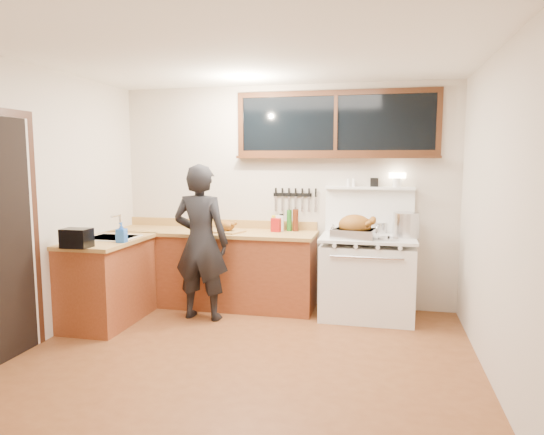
% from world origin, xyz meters
% --- Properties ---
extents(ground_plane, '(4.00, 3.50, 0.02)m').
position_xyz_m(ground_plane, '(0.00, 0.00, -0.01)').
color(ground_plane, brown).
extents(room_shell, '(4.10, 3.60, 2.65)m').
position_xyz_m(room_shell, '(0.00, 0.00, 1.65)').
color(room_shell, beige).
rests_on(room_shell, ground).
extents(counter_back, '(2.44, 0.64, 1.00)m').
position_xyz_m(counter_back, '(-0.80, 1.45, 0.45)').
color(counter_back, brown).
rests_on(counter_back, ground).
extents(counter_left, '(0.64, 1.09, 0.90)m').
position_xyz_m(counter_left, '(-1.70, 0.62, 0.45)').
color(counter_left, brown).
rests_on(counter_left, ground).
extents(sink_unit, '(0.50, 0.45, 0.37)m').
position_xyz_m(sink_unit, '(-1.68, 0.70, 0.85)').
color(sink_unit, white).
rests_on(sink_unit, counter_left).
extents(vintage_stove, '(1.02, 0.74, 1.59)m').
position_xyz_m(vintage_stove, '(1.00, 1.41, 0.47)').
color(vintage_stove, white).
rests_on(vintage_stove, ground).
extents(back_window, '(2.32, 0.13, 0.77)m').
position_xyz_m(back_window, '(0.60, 1.72, 2.06)').
color(back_window, black).
rests_on(back_window, room_shell).
extents(knife_strip, '(0.52, 0.03, 0.28)m').
position_xyz_m(knife_strip, '(0.12, 1.73, 1.31)').
color(knife_strip, black).
rests_on(knife_strip, room_shell).
extents(man, '(0.63, 0.43, 1.69)m').
position_xyz_m(man, '(-0.76, 0.95, 0.85)').
color(man, black).
rests_on(man, ground).
extents(soap_bottle, '(0.10, 0.10, 0.20)m').
position_xyz_m(soap_bottle, '(-1.43, 0.47, 1.00)').
color(soap_bottle, blue).
rests_on(soap_bottle, counter_left).
extents(toaster, '(0.27, 0.19, 0.18)m').
position_xyz_m(toaster, '(-1.70, 0.12, 0.99)').
color(toaster, black).
rests_on(toaster, counter_left).
extents(cutting_board, '(0.44, 0.38, 0.13)m').
position_xyz_m(cutting_board, '(-0.60, 1.36, 0.95)').
color(cutting_board, '#A98043').
rests_on(cutting_board, counter_back).
extents(roast_turkey, '(0.51, 0.42, 0.25)m').
position_xyz_m(roast_turkey, '(0.87, 1.27, 1.00)').
color(roast_turkey, silver).
rests_on(roast_turkey, vintage_stove).
extents(stockpot, '(0.29, 0.29, 0.27)m').
position_xyz_m(stockpot, '(1.40, 1.47, 1.03)').
color(stockpot, silver).
rests_on(stockpot, vintage_stove).
extents(saucepan, '(0.18, 0.29, 0.12)m').
position_xyz_m(saucepan, '(1.12, 1.70, 0.96)').
color(saucepan, silver).
rests_on(saucepan, vintage_stove).
extents(pot_lid, '(0.28, 0.28, 0.04)m').
position_xyz_m(pot_lid, '(1.22, 1.23, 0.91)').
color(pot_lid, silver).
rests_on(pot_lid, vintage_stove).
extents(coffee_tin, '(0.12, 0.10, 0.16)m').
position_xyz_m(coffee_tin, '(-0.05, 1.53, 0.98)').
color(coffee_tin, maroon).
rests_on(coffee_tin, counter_back).
extents(pitcher, '(0.11, 0.11, 0.18)m').
position_xyz_m(pitcher, '(-0.02, 1.58, 0.99)').
color(pitcher, white).
rests_on(pitcher, counter_back).
extents(bottle_cluster, '(0.32, 0.07, 0.26)m').
position_xyz_m(bottle_cluster, '(0.06, 1.63, 1.02)').
color(bottle_cluster, black).
rests_on(bottle_cluster, counter_back).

